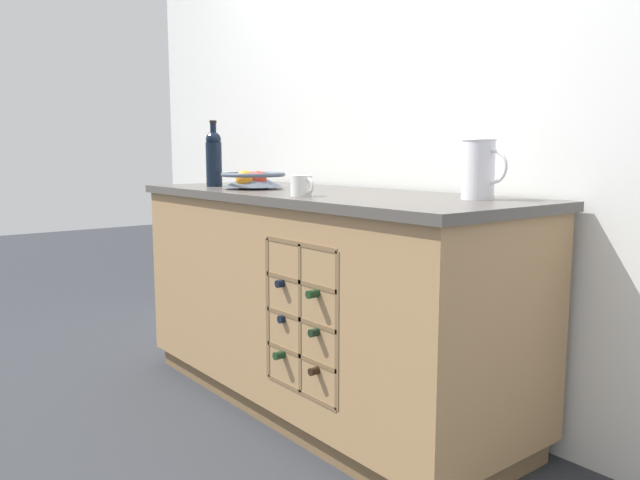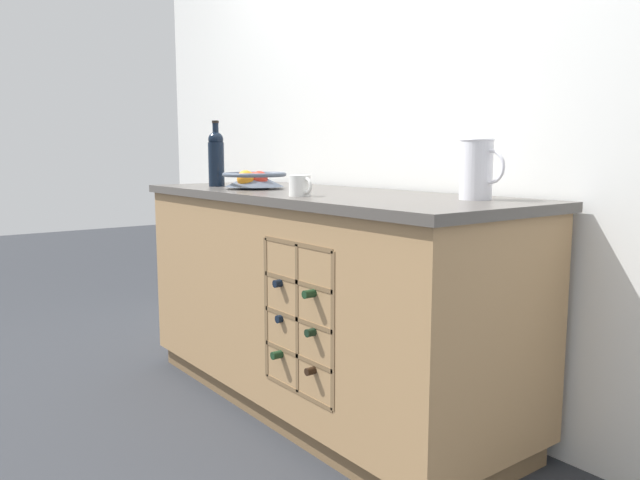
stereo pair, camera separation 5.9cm
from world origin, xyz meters
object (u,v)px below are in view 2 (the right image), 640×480
(standing_wine_bottle, at_px, (216,157))
(ceramic_mug, at_px, (300,186))
(fruit_bowl, at_px, (254,179))
(white_pitcher, at_px, (477,168))

(standing_wine_bottle, bearing_deg, ceramic_mug, -5.68)
(fruit_bowl, distance_m, white_pitcher, 1.06)
(ceramic_mug, xyz_separation_m, standing_wine_bottle, (-0.81, 0.08, 0.10))
(fruit_bowl, height_order, ceramic_mug, fruit_bowl)
(fruit_bowl, relative_size, white_pitcher, 1.39)
(white_pitcher, bearing_deg, fruit_bowl, -165.57)
(fruit_bowl, xyz_separation_m, standing_wine_bottle, (-0.29, -0.04, 0.09))
(white_pitcher, xyz_separation_m, standing_wine_bottle, (-1.32, -0.30, 0.03))
(ceramic_mug, relative_size, standing_wine_bottle, 0.37)
(ceramic_mug, bearing_deg, white_pitcher, 36.89)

